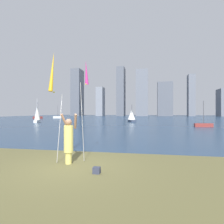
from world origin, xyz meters
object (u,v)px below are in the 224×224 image
object	(u,v)px
kite_flag_right	(86,76)
sailboat_5	(58,117)
kite_flag_left	(53,74)
bag	(97,170)
person	(69,139)
sailboat_2	(204,125)
sailboat_6	(132,116)
sailboat_4	(37,115)
sailboat_1	(37,112)

from	to	relation	value
kite_flag_right	sailboat_5	xyz separation A→B (m)	(-26.03, 49.90, -3.20)
kite_flag_left	bag	bearing A→B (deg)	-17.70
person	kite_flag_left	xyz separation A→B (m)	(-0.49, -0.37, 2.53)
bag	sailboat_2	xyz separation A→B (m)	(9.11, 22.03, 0.18)
bag	sailboat_6	distance (m)	33.41
sailboat_4	sailboat_6	distance (m)	18.52
kite_flag_left	sailboat_1	world-z (taller)	sailboat_1
sailboat_2	sailboat_6	world-z (taller)	sailboat_2
kite_flag_left	sailboat_4	bearing A→B (deg)	122.83
kite_flag_left	sailboat_6	size ratio (longest dim) A/B	1.22
kite_flag_left	sailboat_6	xyz separation A→B (m)	(0.22, 32.74, -2.31)
kite_flag_right	bag	size ratio (longest dim) A/B	17.65
kite_flag_left	sailboat_4	size ratio (longest dim) A/B	0.95
person	sailboat_6	distance (m)	32.37
bag	kite_flag_left	bearing A→B (deg)	162.30
sailboat_4	sailboat_6	xyz separation A→B (m)	(17.56, 5.87, -0.32)
person	sailboat_1	bearing A→B (deg)	124.42
sailboat_1	sailboat_6	bearing A→B (deg)	-24.21
kite_flag_left	sailboat_5	world-z (taller)	kite_flag_left
sailboat_1	sailboat_6	size ratio (longest dim) A/B	1.40
sailboat_1	sailboat_2	bearing A→B (deg)	-31.40
sailboat_5	sailboat_6	size ratio (longest dim) A/B	1.20
sailboat_1	sailboat_5	size ratio (longest dim) A/B	1.17
person	kite_flag_right	bearing A→B (deg)	56.42
sailboat_1	sailboat_4	bearing A→B (deg)	-58.12
sailboat_2	sailboat_4	size ratio (longest dim) A/B	0.78
sailboat_1	kite_flag_left	bearing A→B (deg)	-57.56
person	bag	world-z (taller)	person
bag	sailboat_5	size ratio (longest dim) A/B	0.06
sailboat_4	kite_flag_left	bearing A→B (deg)	-57.17
sailboat_4	bag	bearing A→B (deg)	-55.00
sailboat_4	sailboat_1	bearing A→B (deg)	121.88
kite_flag_right	bag	bearing A→B (deg)	-61.29
kite_flag_right	sailboat_6	world-z (taller)	kite_flag_right
person	bag	size ratio (longest dim) A/B	8.30
kite_flag_right	sailboat_6	distance (m)	31.77
kite_flag_right	sailboat_4	xyz separation A→B (m)	(-18.32, 25.80, -2.06)
person	sailboat_2	bearing A→B (deg)	64.80
kite_flag_left	sailboat_2	size ratio (longest dim) A/B	1.22
sailboat_5	kite_flag_left	bearing A→B (deg)	-63.83
kite_flag_left	sailboat_6	bearing A→B (deg)	89.61
bag	kite_flag_right	bearing A→B (deg)	118.71
person	kite_flag_right	size ratio (longest dim) A/B	0.47
sailboat_1	sailboat_4	xyz separation A→B (m)	(11.88, -19.11, -0.36)
kite_flag_right	sailboat_2	bearing A→B (deg)	63.77
person	bag	xyz separation A→B (m)	(1.41, -0.98, -0.87)
sailboat_4	person	bearing A→B (deg)	-56.07
kite_flag_right	bag	xyz separation A→B (m)	(0.92, -1.68, -3.47)
sailboat_5	sailboat_6	distance (m)	31.17
sailboat_4	sailboat_2	bearing A→B (deg)	-10.87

